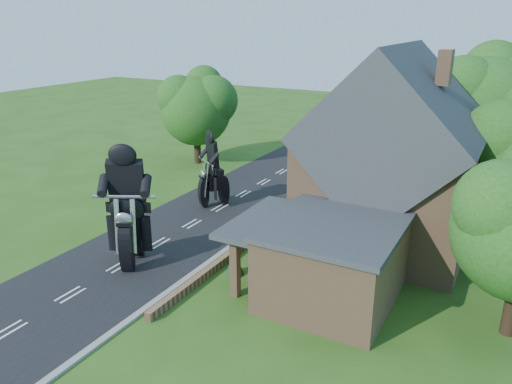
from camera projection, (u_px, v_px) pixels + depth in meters
The scene contains 17 objects.
ground at pixel (159, 243), 26.56m from camera, with size 120.00×120.00×0.00m, color #284E16.
road at pixel (159, 243), 26.55m from camera, with size 7.00×80.00×0.02m, color black.
kerb at pixel (217, 257), 24.89m from camera, with size 0.30×80.00×0.12m, color gray.
garden_wall at pixel (273, 223), 28.69m from camera, with size 0.30×22.00×0.40m, color #966C4C.
house at pixel (392, 164), 25.37m from camera, with size 9.54×8.64×10.24m.
annex at pixel (330, 260), 20.85m from camera, with size 7.05×5.94×3.44m.
tree_behind_house at pixel (493, 104), 31.49m from camera, with size 7.81×7.20×10.08m.
tree_behind_left at pixel (400, 102), 35.19m from camera, with size 6.94×6.40×9.16m.
tree_far_road at pixel (200, 105), 39.77m from camera, with size 6.08×5.60×7.84m.
shrub_a at pixel (235, 264), 23.15m from camera, with size 0.90×0.90×1.10m, color #103417.
shrub_b at pixel (260, 244), 25.22m from camera, with size 0.90×0.90×1.10m, color #103417.
shrub_c at pixel (281, 227), 27.30m from camera, with size 0.90×0.90×1.10m, color #103417.
shrub_d at pixel (316, 199), 31.45m from camera, with size 0.90×0.90×1.10m, color #103417.
shrub_e at pixel (330, 188), 33.52m from camera, with size 0.90×0.90×1.10m, color #103417.
shrub_f at pixel (342, 178), 35.59m from camera, with size 0.90×0.90×1.10m, color #103417.
motorcycle_lead at pixel (132, 247), 24.05m from camera, with size 0.49×1.95×1.81m, color black, non-canonical shape.
motorcycle_follow at pixel (214, 195), 31.66m from camera, with size 0.40×1.58×1.47m, color black, non-canonical shape.
Camera 1 is at (16.12, -18.76, 11.29)m, focal length 35.00 mm.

